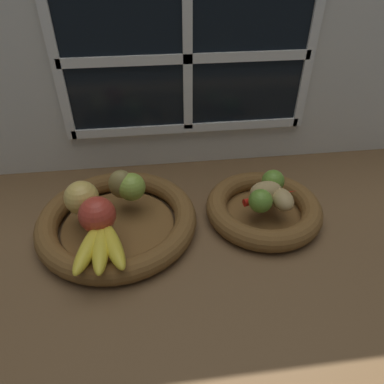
# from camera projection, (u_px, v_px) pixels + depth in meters

# --- Properties ---
(ground_plane) EXTENTS (1.40, 0.90, 0.03)m
(ground_plane) POSITION_uv_depth(u_px,v_px,m) (202.00, 229.00, 0.85)
(ground_plane) COLOR brown
(back_wall) EXTENTS (1.40, 0.05, 0.55)m
(back_wall) POSITION_uv_depth(u_px,v_px,m) (187.00, 68.00, 0.91)
(back_wall) COLOR silver
(back_wall) RESTS_ON ground_plane
(fruit_bowl_left) EXTENTS (0.37, 0.37, 0.05)m
(fruit_bowl_left) POSITION_uv_depth(u_px,v_px,m) (118.00, 221.00, 0.81)
(fruit_bowl_left) COLOR brown
(fruit_bowl_left) RESTS_ON ground_plane
(fruit_bowl_right) EXTENTS (0.28, 0.28, 0.05)m
(fruit_bowl_right) POSITION_uv_depth(u_px,v_px,m) (263.00, 209.00, 0.85)
(fruit_bowl_right) COLOR brown
(fruit_bowl_right) RESTS_ON ground_plane
(apple_golden_left) EXTENTS (0.08, 0.08, 0.08)m
(apple_golden_left) POSITION_uv_depth(u_px,v_px,m) (82.00, 198.00, 0.78)
(apple_golden_left) COLOR #DBB756
(apple_golden_left) RESTS_ON fruit_bowl_left
(apple_red_front) EXTENTS (0.08, 0.08, 0.08)m
(apple_red_front) POSITION_uv_depth(u_px,v_px,m) (97.00, 215.00, 0.73)
(apple_red_front) COLOR #B73828
(apple_red_front) RESTS_ON fruit_bowl_left
(apple_green_back) EXTENTS (0.07, 0.07, 0.07)m
(apple_green_back) POSITION_uv_depth(u_px,v_px,m) (131.00, 187.00, 0.82)
(apple_green_back) COLOR #8CAD3D
(apple_green_back) RESTS_ON fruit_bowl_left
(pear_brown) EXTENTS (0.07, 0.06, 0.07)m
(pear_brown) POSITION_uv_depth(u_px,v_px,m) (121.00, 184.00, 0.82)
(pear_brown) COLOR olive
(pear_brown) RESTS_ON fruit_bowl_left
(banana_bunch_front) EXTENTS (0.12, 0.17, 0.03)m
(banana_bunch_front) POSITION_uv_depth(u_px,v_px,m) (101.00, 244.00, 0.69)
(banana_bunch_front) COLOR yellow
(banana_bunch_front) RESTS_ON fruit_bowl_left
(potato_large) EXTENTS (0.08, 0.05, 0.05)m
(potato_large) POSITION_uv_depth(u_px,v_px,m) (266.00, 191.00, 0.82)
(potato_large) COLOR tan
(potato_large) RESTS_ON fruit_bowl_right
(potato_small) EXTENTS (0.06, 0.07, 0.04)m
(potato_small) POSITION_uv_depth(u_px,v_px,m) (282.00, 199.00, 0.80)
(potato_small) COLOR tan
(potato_small) RESTS_ON fruit_bowl_right
(lime_near) EXTENTS (0.05, 0.05, 0.05)m
(lime_near) POSITION_uv_depth(u_px,v_px,m) (261.00, 201.00, 0.78)
(lime_near) COLOR olive
(lime_near) RESTS_ON fruit_bowl_right
(lime_far) EXTENTS (0.06, 0.06, 0.06)m
(lime_far) POSITION_uv_depth(u_px,v_px,m) (273.00, 181.00, 0.85)
(lime_far) COLOR olive
(lime_far) RESTS_ON fruit_bowl_right
(chili_pepper) EXTENTS (0.15, 0.05, 0.02)m
(chili_pepper) POSITION_uv_depth(u_px,v_px,m) (271.00, 196.00, 0.83)
(chili_pepper) COLOR red
(chili_pepper) RESTS_ON fruit_bowl_right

